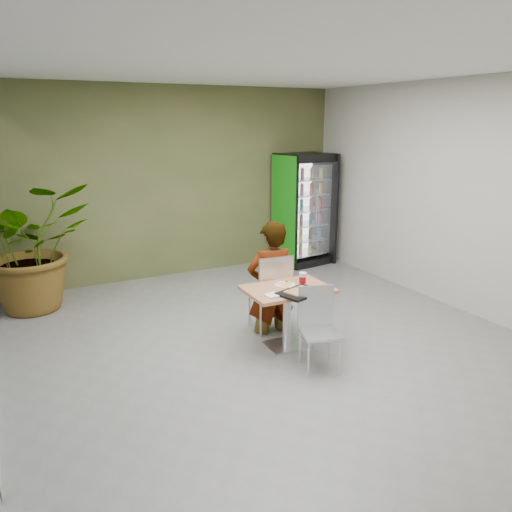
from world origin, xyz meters
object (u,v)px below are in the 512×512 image
object	(u,v)px
chair_far	(272,288)
potted_plant	(31,247)
cafeteria_tray	(300,293)
beverage_fridge	(305,209)
chair_near	(318,321)
seated_woman	(271,288)
soda_cup	(303,279)
dining_table	(287,305)

from	to	relation	value
chair_far	potted_plant	world-z (taller)	potted_plant
cafeteria_tray	chair_far	bearing A→B (deg)	85.75
chair_far	beverage_fridge	xyz separation A→B (m)	(2.12, 2.55, 0.43)
chair_far	beverage_fridge	size ratio (longest dim) A/B	0.50
chair_near	cafeteria_tray	xyz separation A→B (m)	(-0.05, 0.30, 0.24)
seated_woman	cafeteria_tray	world-z (taller)	seated_woman
soda_cup	potted_plant	distance (m)	3.92
chair_far	beverage_fridge	distance (m)	3.34
soda_cup	chair_far	bearing A→B (deg)	106.82
beverage_fridge	potted_plant	world-z (taller)	beverage_fridge
chair_near	seated_woman	world-z (taller)	seated_woman
chair_far	seated_woman	xyz separation A→B (m)	(0.01, 0.06, -0.03)
soda_cup	potted_plant	size ratio (longest dim) A/B	0.09
seated_woman	soda_cup	world-z (taller)	seated_woman
seated_woman	potted_plant	distance (m)	3.48
chair_far	chair_near	bearing A→B (deg)	95.13
chair_near	potted_plant	world-z (taller)	potted_plant
seated_woman	soda_cup	bearing A→B (deg)	109.47
dining_table	potted_plant	bearing A→B (deg)	131.97
chair_near	potted_plant	xyz separation A→B (m)	(-2.58, 3.35, 0.38)
seated_woman	dining_table	bearing A→B (deg)	87.46
chair_near	seated_woman	distance (m)	1.07
seated_woman	cafeteria_tray	distance (m)	0.80
chair_near	potted_plant	size ratio (longest dim) A/B	0.50
chair_near	cafeteria_tray	distance (m)	0.38
seated_woman	soda_cup	xyz separation A→B (m)	(0.13, -0.52, 0.25)
cafeteria_tray	beverage_fridge	size ratio (longest dim) A/B	0.23
soda_cup	beverage_fridge	distance (m)	3.61
chair_far	chair_near	world-z (taller)	chair_far
chair_far	cafeteria_tray	xyz separation A→B (m)	(-0.05, -0.71, 0.16)
cafeteria_tray	potted_plant	world-z (taller)	potted_plant
seated_woman	cafeteria_tray	xyz separation A→B (m)	(-0.06, -0.77, 0.19)
dining_table	chair_near	distance (m)	0.55
chair_far	potted_plant	bearing A→B (deg)	-36.70
soda_cup	beverage_fridge	world-z (taller)	beverage_fridge
seated_woman	chair_near	bearing A→B (deg)	94.60
chair_near	soda_cup	size ratio (longest dim) A/B	5.82
beverage_fridge	soda_cup	bearing A→B (deg)	-130.71
cafeteria_tray	beverage_fridge	distance (m)	3.93
chair_far	beverage_fridge	world-z (taller)	beverage_fridge
seated_woman	potted_plant	size ratio (longest dim) A/B	0.96
chair_far	chair_near	size ratio (longest dim) A/B	1.14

